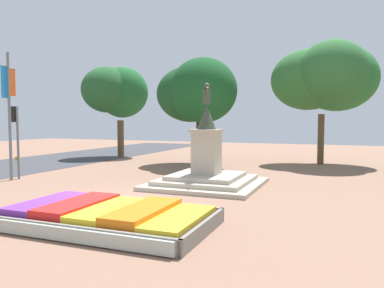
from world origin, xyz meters
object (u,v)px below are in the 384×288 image
at_px(traffic_light_mid_block, 16,129).
at_px(banner_pole, 9,111).
at_px(statue_monument, 207,170).
at_px(flower_planter, 107,217).

relative_size(traffic_light_mid_block, banner_pole, 0.58).
xyz_separation_m(statue_monument, banner_pole, (-9.66, -2.14, 2.73)).
xyz_separation_m(statue_monument, traffic_light_mid_block, (-9.73, -1.69, 1.81)).
distance_m(statue_monument, banner_pole, 10.26).
xyz_separation_m(flower_planter, banner_pole, (-9.24, 5.09, 3.20)).
relative_size(statue_monument, banner_pole, 0.76).
xyz_separation_m(flower_planter, statue_monument, (0.42, 7.22, 0.47)).
distance_m(flower_planter, banner_pole, 11.02).
distance_m(flower_planter, statue_monument, 7.25).
bearing_deg(traffic_light_mid_block, banner_pole, -80.29).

